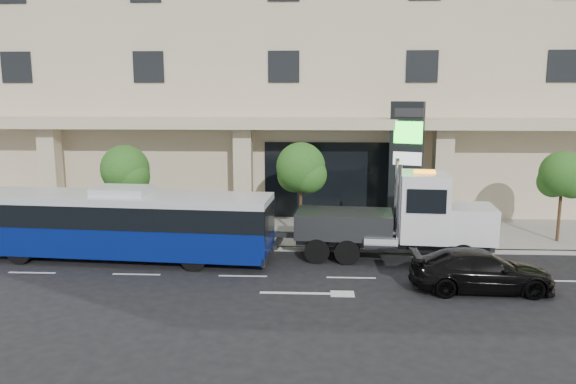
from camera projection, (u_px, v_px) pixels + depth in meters
The scene contains 11 objects.
ground at pixel (349, 265), 22.05m from camera, with size 120.00×120.00×0.00m, color black.
sidewalk at pixel (343, 232), 26.95m from camera, with size 120.00×6.00×0.15m, color gray.
curb at pixel (346, 250), 24.00m from camera, with size 120.00×0.30×0.15m, color gray.
convention_center at pixel (338, 40), 35.47m from camera, with size 60.00×17.60×20.00m.
tree_left at pixel (126, 173), 25.51m from camera, with size 2.27×2.20×4.22m.
tree_mid at pixel (301, 170), 25.11m from camera, with size 2.28×2.20×4.38m.
tree_right at pixel (563, 177), 24.60m from camera, with size 2.10×2.00×4.04m.
city_bus at pixel (124, 223), 22.52m from camera, with size 12.03×3.41×3.01m.
tow_truck at pixel (403, 220), 22.53m from camera, with size 8.92×2.87×4.04m.
black_sedan at pixel (481, 271), 19.17m from camera, with size 1.96×4.82×1.40m, color black.
signage_pylon at pixel (406, 165), 26.73m from camera, with size 1.62×1.07×6.15m.
Camera 1 is at (-1.37, -21.29, 6.71)m, focal length 35.00 mm.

